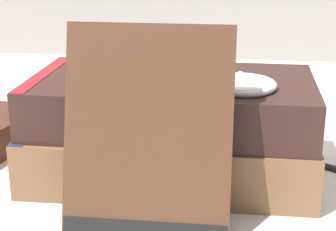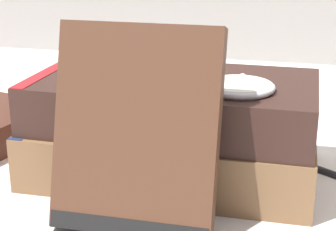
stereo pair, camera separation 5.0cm
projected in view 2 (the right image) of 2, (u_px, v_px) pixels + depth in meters
The scene contains 6 objects.
ground_plane at pixel (191, 179), 0.48m from camera, with size 3.00×3.00×0.00m, color silver.
book_flat_bottom at pixel (166, 148), 0.49m from camera, with size 0.24×0.14×0.05m.
book_flat_top at pixel (167, 101), 0.47m from camera, with size 0.23×0.13×0.04m.
book_leaning_front at pixel (136, 137), 0.39m from camera, with size 0.11×0.06×0.14m.
pocket_watch at pixel (238, 87), 0.43m from camera, with size 0.06×0.06×0.01m.
reading_glasses at pixel (127, 118), 0.63m from camera, with size 0.10×0.07×0.00m.
Camera 2 is at (0.08, -0.43, 0.21)m, focal length 60.00 mm.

